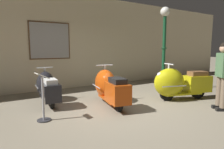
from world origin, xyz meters
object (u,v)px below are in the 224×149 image
Objects in this scene: scooter_1 at (109,87)px; lamppost at (164,41)px; info_stanchion at (43,101)px; visitor_0 at (223,71)px; scooter_2 at (178,83)px; scooter_0 at (47,87)px.

lamppost is at bearing -68.72° from scooter_1.
visitor_0 is at bearing -22.27° from info_stanchion.
scooter_1 is 2.81m from visitor_0.
lamppost is (2.51, 0.43, 1.25)m from scooter_1.
scooter_2 is 1.11× the size of visitor_0.
scooter_0 is 0.56× the size of lamppost.
info_stanchion is (-3.67, 0.38, -0.07)m from scooter_2.
lamppost is at bearing -66.19° from visitor_0.
scooter_1 is at bearing -170.35° from lamppost.
scooter_0 is at bearing -10.54° from scooter_2.
info_stanchion is at bearing 13.41° from visitor_0.
scooter_2 reaches higher than scooter_0.
visitor_0 is 1.63× the size of info_stanchion.
scooter_1 is 2.03m from scooter_2.
lamppost reaches higher than scooter_0.
scooter_0 is at bearing 63.83° from scooter_1.
scooter_2 is 1.27m from visitor_0.
info_stanchion is at bearing -169.89° from lamppost.
visitor_0 is at bearing -121.43° from scooter_1.
scooter_2 is at bearing -113.01° from scooter_0.
lamppost is at bearing -100.38° from scooter_2.
lamppost is 2.49m from visitor_0.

